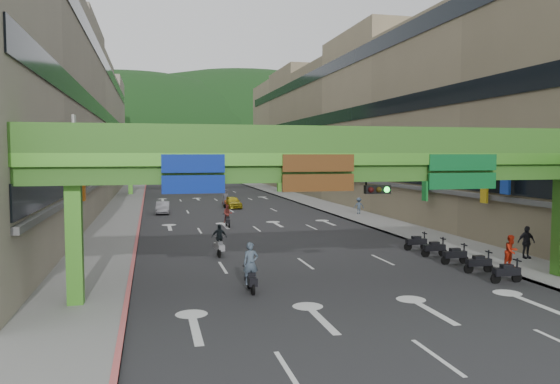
{
  "coord_description": "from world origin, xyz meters",
  "views": [
    {
      "loc": [
        -8.07,
        -16.12,
        5.98
      ],
      "look_at": [
        0.0,
        18.0,
        3.5
      ],
      "focal_mm": 35.0,
      "sensor_mm": 36.0,
      "label": 1
    }
  ],
  "objects": [
    {
      "name": "ground",
      "position": [
        0.0,
        0.0,
        0.0
      ],
      "size": [
        320.0,
        320.0,
        0.0
      ],
      "primitive_type": "plane",
      "color": "black",
      "rests_on": "ground"
    },
    {
      "name": "road_slab",
      "position": [
        0.0,
        50.0,
        0.01
      ],
      "size": [
        18.0,
        140.0,
        0.02
      ],
      "primitive_type": "cube",
      "color": "#28282B",
      "rests_on": "ground"
    },
    {
      "name": "sidewalk_left",
      "position": [
        -11.0,
        50.0,
        0.07
      ],
      "size": [
        4.0,
        140.0,
        0.15
      ],
      "primitive_type": "cube",
      "color": "gray",
      "rests_on": "ground"
    },
    {
      "name": "sidewalk_right",
      "position": [
        11.0,
        50.0,
        0.07
      ],
      "size": [
        4.0,
        140.0,
        0.15
      ],
      "primitive_type": "cube",
      "color": "gray",
      "rests_on": "ground"
    },
    {
      "name": "curb_left",
      "position": [
        -9.1,
        50.0,
        0.09
      ],
      "size": [
        0.2,
        140.0,
        0.18
      ],
      "primitive_type": "cube",
      "color": "#CC5959",
      "rests_on": "ground"
    },
    {
      "name": "curb_right",
      "position": [
        9.1,
        50.0,
        0.09
      ],
      "size": [
        0.2,
        140.0,
        0.18
      ],
      "primitive_type": "cube",
      "color": "gray",
      "rests_on": "ground"
    },
    {
      "name": "building_row_left",
      "position": [
        -18.93,
        50.0,
        9.46
      ],
      "size": [
        12.8,
        95.0,
        19.0
      ],
      "color": "#9E937F",
      "rests_on": "ground"
    },
    {
      "name": "building_row_right",
      "position": [
        18.93,
        50.0,
        9.46
      ],
      "size": [
        12.8,
        95.0,
        19.0
      ],
      "color": "gray",
      "rests_on": "ground"
    },
    {
      "name": "overpass_near",
      "position": [
        0.93,
        5.38,
        5.21
      ],
      "size": [
        28.0,
        12.27,
        7.1
      ],
      "color": "#4C9E2D",
      "rests_on": "ground"
    },
    {
      "name": "overpass_far",
      "position": [
        0.0,
        65.0,
        5.4
      ],
      "size": [
        28.0,
        2.2,
        7.1
      ],
      "color": "#4C9E2D",
      "rests_on": "ground"
    },
    {
      "name": "hill_left",
      "position": [
        -15.0,
        160.0,
        0.0
      ],
      "size": [
        168.0,
        140.0,
        112.0
      ],
      "primitive_type": "ellipsoid",
      "color": "#1C4419",
      "rests_on": "ground"
    },
    {
      "name": "hill_right",
      "position": [
        25.0,
        180.0,
        0.0
      ],
      "size": [
        208.0,
        176.0,
        128.0
      ],
      "primitive_type": "ellipsoid",
      "color": "#1C4419",
      "rests_on": "ground"
    },
    {
      "name": "bunting_string",
      "position": [
        0.0,
        30.0,
        5.96
      ],
      "size": [
        26.0,
        0.36,
        0.47
      ],
      "color": "black",
      "rests_on": "ground"
    },
    {
      "name": "scooter_rider_near",
      "position": [
        -3.96,
        6.74,
        1.03
      ],
      "size": [
        0.67,
        1.6,
        2.17
      ],
      "color": "black",
      "rests_on": "ground"
    },
    {
      "name": "scooter_rider_mid",
      "position": [
        -2.1,
        27.55,
        0.94
      ],
      "size": [
        0.79,
        1.6,
        1.86
      ],
      "color": "black",
      "rests_on": "ground"
    },
    {
      "name": "scooter_rider_left",
      "position": [
        -4.27,
        15.34,
        0.93
      ],
      "size": [
        0.94,
        1.6,
        1.88
      ],
      "color": "#97959D",
      "rests_on": "ground"
    },
    {
      "name": "scooter_rider_far",
      "position": [
        -0.2,
        43.28,
        1.05
      ],
      "size": [
        0.93,
        1.59,
        2.08
      ],
      "color": "maroon",
      "rests_on": "ground"
    },
    {
      "name": "parked_scooter_row",
      "position": [
        7.8,
        10.0,
        0.52
      ],
      "size": [
        1.6,
        9.35,
        1.08
      ],
      "color": "black",
      "rests_on": "ground"
    },
    {
      "name": "car_silver",
      "position": [
        -7.0,
        38.92,
        0.61
      ],
      "size": [
        1.47,
        3.77,
        1.22
      ],
      "primitive_type": "imported",
      "rotation": [
        0.0,
        0.0,
        -0.05
      ],
      "color": "gray",
      "rests_on": "ground"
    },
    {
      "name": "car_yellow",
      "position": [
        0.51,
        42.77,
        0.66
      ],
      "size": [
        1.91,
        3.99,
        1.32
      ],
      "primitive_type": "imported",
      "rotation": [
        0.0,
        0.0,
        0.09
      ],
      "color": "gold",
      "rests_on": "ground"
    },
    {
      "name": "pedestrian_red",
      "position": [
        9.8,
        8.0,
        0.84
      ],
      "size": [
        0.95,
        0.82,
        1.68
      ],
      "primitive_type": "imported",
      "rotation": [
        0.0,
        0.0,
        0.25
      ],
      "color": "#B5210D",
      "rests_on": "ground"
    },
    {
      "name": "pedestrian_dark",
      "position": [
        12.2,
        9.97,
        0.9
      ],
      "size": [
        1.07,
        0.46,
        1.81
      ],
      "primitive_type": "imported",
      "rotation": [
        0.0,
        0.0,
        -0.02
      ],
      "color": "#222129",
      "rests_on": "ground"
    },
    {
      "name": "pedestrian_blue",
      "position": [
        11.43,
        33.17,
        0.79
      ],
      "size": [
        0.84,
        0.66,
        1.57
      ],
      "primitive_type": "imported",
      "rotation": [
        0.0,
        0.0,
        2.86
      ],
      "color": "#3A4A5C",
      "rests_on": "ground"
    }
  ]
}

